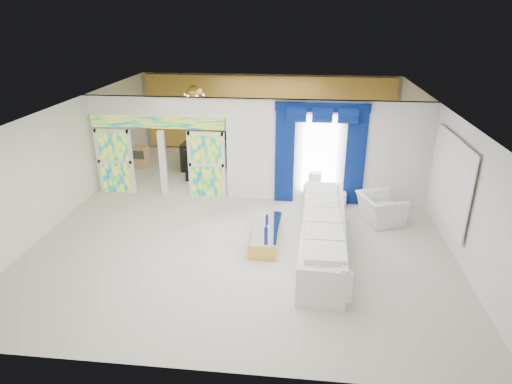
# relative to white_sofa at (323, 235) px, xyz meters

# --- Properties ---
(floor) EXTENTS (12.00, 12.00, 0.00)m
(floor) POSITION_rel_white_sofa_xyz_m (-1.95, 2.03, -0.43)
(floor) COLOR #B7AF9E
(floor) RESTS_ON ground
(dividing_wall) EXTENTS (5.70, 0.18, 3.00)m
(dividing_wall) POSITION_rel_white_sofa_xyz_m (0.20, 3.03, 1.07)
(dividing_wall) COLOR white
(dividing_wall) RESTS_ON ground
(dividing_header) EXTENTS (4.30, 0.18, 0.55)m
(dividing_header) POSITION_rel_white_sofa_xyz_m (-4.80, 3.03, 2.30)
(dividing_header) COLOR white
(dividing_header) RESTS_ON dividing_wall
(stained_panel_left) EXTENTS (0.95, 0.04, 2.00)m
(stained_panel_left) POSITION_rel_white_sofa_xyz_m (-6.23, 3.03, 0.57)
(stained_panel_left) COLOR #994C3F
(stained_panel_left) RESTS_ON ground
(stained_panel_right) EXTENTS (0.95, 0.04, 2.00)m
(stained_panel_right) POSITION_rel_white_sofa_xyz_m (-3.38, 3.03, 0.57)
(stained_panel_right) COLOR #994C3F
(stained_panel_right) RESTS_ON ground
(stained_transom) EXTENTS (4.00, 0.05, 0.35)m
(stained_transom) POSITION_rel_white_sofa_xyz_m (-4.80, 3.03, 1.82)
(stained_transom) COLOR #994C3F
(stained_transom) RESTS_ON dividing_header
(window_pane) EXTENTS (1.00, 0.02, 2.30)m
(window_pane) POSITION_rel_white_sofa_xyz_m (-0.05, 2.93, 1.02)
(window_pane) COLOR white
(window_pane) RESTS_ON dividing_wall
(blue_drape_left) EXTENTS (0.55, 0.10, 2.80)m
(blue_drape_left) POSITION_rel_white_sofa_xyz_m (-1.05, 2.90, 0.97)
(blue_drape_left) COLOR #040E4C
(blue_drape_left) RESTS_ON ground
(blue_drape_right) EXTENTS (0.55, 0.10, 2.80)m
(blue_drape_right) POSITION_rel_white_sofa_xyz_m (0.95, 2.90, 0.97)
(blue_drape_right) COLOR #040E4C
(blue_drape_right) RESTS_ON ground
(blue_pelmet) EXTENTS (2.60, 0.12, 0.25)m
(blue_pelmet) POSITION_rel_white_sofa_xyz_m (-0.05, 2.90, 2.39)
(blue_pelmet) COLOR #040E4C
(blue_pelmet) RESTS_ON dividing_wall
(wall_mirror) EXTENTS (0.04, 2.70, 1.90)m
(wall_mirror) POSITION_rel_white_sofa_xyz_m (2.99, 1.03, 1.12)
(wall_mirror) COLOR white
(wall_mirror) RESTS_ON ground
(gold_curtains) EXTENTS (9.70, 0.12, 2.90)m
(gold_curtains) POSITION_rel_white_sofa_xyz_m (-1.95, 7.93, 1.07)
(gold_curtains) COLOR #CA8930
(gold_curtains) RESTS_ON ground
(white_sofa) EXTENTS (1.16, 4.50, 0.85)m
(white_sofa) POSITION_rel_white_sofa_xyz_m (0.00, 0.00, 0.00)
(white_sofa) COLOR silver
(white_sofa) RESTS_ON ground
(coffee_table) EXTENTS (0.68, 1.83, 0.40)m
(coffee_table) POSITION_rel_white_sofa_xyz_m (-1.35, 0.30, -0.22)
(coffee_table) COLOR gold
(coffee_table) RESTS_ON ground
(console_table) EXTENTS (1.23, 0.44, 0.41)m
(console_table) POSITION_rel_white_sofa_xyz_m (0.14, 2.73, -0.22)
(console_table) COLOR silver
(console_table) RESTS_ON ground
(table_lamp) EXTENTS (0.36, 0.36, 0.58)m
(table_lamp) POSITION_rel_white_sofa_xyz_m (-0.16, 2.73, 0.27)
(table_lamp) COLOR silver
(table_lamp) RESTS_ON console_table
(armchair) EXTENTS (1.33, 1.42, 0.75)m
(armchair) POSITION_rel_white_sofa_xyz_m (1.58, 1.77, -0.05)
(armchair) COLOR silver
(armchair) RESTS_ON ground
(grand_piano) EXTENTS (1.62, 2.04, 0.98)m
(grand_piano) POSITION_rel_white_sofa_xyz_m (-3.95, 5.86, 0.06)
(grand_piano) COLOR black
(grand_piano) RESTS_ON ground
(piano_bench) EXTENTS (0.85, 0.38, 0.27)m
(piano_bench) POSITION_rel_white_sofa_xyz_m (-3.95, 4.26, -0.29)
(piano_bench) COLOR black
(piano_bench) RESTS_ON ground
(tv_console) EXTENTS (0.56, 0.52, 0.75)m
(tv_console) POSITION_rel_white_sofa_xyz_m (-6.37, 5.40, -0.05)
(tv_console) COLOR #AE7B57
(tv_console) RESTS_ON ground
(chandelier) EXTENTS (0.60, 0.60, 0.60)m
(chandelier) POSITION_rel_white_sofa_xyz_m (-4.25, 5.43, 2.22)
(chandelier) COLOR gold
(chandelier) RESTS_ON ceiling
(decanters) EXTENTS (0.14, 0.61, 0.29)m
(decanters) POSITION_rel_white_sofa_xyz_m (-1.31, 0.04, 0.09)
(decanters) COLOR white
(decanters) RESTS_ON coffee_table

